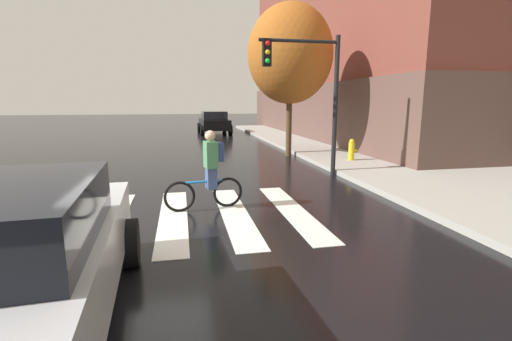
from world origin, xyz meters
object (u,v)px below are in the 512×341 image
sedan_near (4,265)px  street_tree_near (290,54)px  manhole_cover (80,265)px  traffic_light_near (310,82)px  cyclist (209,170)px  sedan_mid (214,122)px  fire_hydrant (352,150)px

sedan_near → street_tree_near: (6.07, 11.26, 3.33)m
manhole_cover → traffic_light_near: (5.30, 5.32, 2.86)m
cyclist → street_tree_near: bearing=61.5°
sedan_mid → fire_hydrant: sedan_mid is taller
sedan_near → traffic_light_near: (5.44, 7.05, 2.04)m
manhole_cover → sedan_mid: bearing=79.8°
sedan_near → traffic_light_near: bearing=52.3°
traffic_light_near → street_tree_near: bearing=81.6°
street_tree_near → fire_hydrant: bearing=-55.8°
sedan_near → sedan_mid: bearing=80.2°
sedan_mid → street_tree_near: (2.12, -11.55, 3.34)m
fire_hydrant → street_tree_near: bearing=124.2°
street_tree_near → sedan_mid: bearing=100.4°
sedan_near → sedan_mid: size_ratio=1.02×
manhole_cover → fire_hydrant: 10.39m
traffic_light_near → street_tree_near: size_ratio=0.68×
cyclist → fire_hydrant: 7.26m
manhole_cover → street_tree_near: (5.92, 9.53, 4.15)m
sedan_mid → fire_hydrant: size_ratio=5.91×
manhole_cover → traffic_light_near: traffic_light_near is taller
cyclist → traffic_light_near: bearing=41.9°
sedan_near → traffic_light_near: traffic_light_near is taller
fire_hydrant → traffic_light_near: bearing=-142.8°
fire_hydrant → sedan_mid: bearing=105.1°
manhole_cover → street_tree_near: size_ratio=0.10×
manhole_cover → fire_hydrant: size_ratio=0.82×
sedan_mid → cyclist: cyclist is taller
sedan_near → fire_hydrant: bearing=48.7°
sedan_near → fire_hydrant: 11.72m
sedan_mid → sedan_near: bearing=-99.8°
cyclist → fire_hydrant: bearing=40.1°
sedan_mid → traffic_light_near: traffic_light_near is taller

